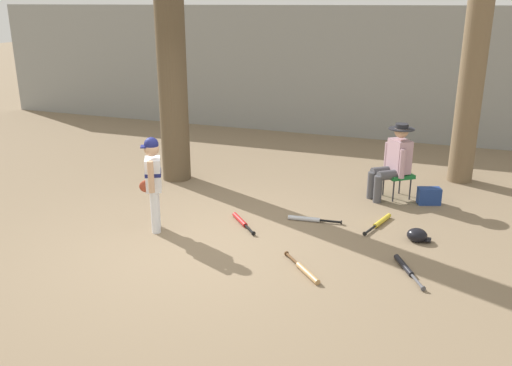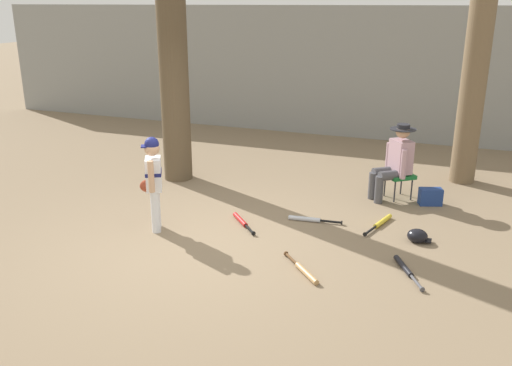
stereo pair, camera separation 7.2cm
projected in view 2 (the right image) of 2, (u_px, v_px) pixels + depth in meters
The scene contains 14 objects.
ground_plane at pixel (202, 246), 6.95m from camera, with size 60.00×60.00×0.00m, color #7F6B51.
concrete_back_wall at pixel (331, 72), 12.42m from camera, with size 18.00×0.36×2.91m, color gray.
tree_near_player at pixel (173, 59), 8.98m from camera, with size 0.70×0.70×4.84m.
tree_behind_spectator at pixel (477, 59), 8.81m from camera, with size 0.64×0.64×4.84m.
young_ballplayer at pixel (153, 178), 7.25m from camera, with size 0.49×0.53×1.31m.
folding_stool at pixel (399, 176), 8.54m from camera, with size 0.56×0.56×0.41m.
seated_spectator at pixel (395, 160), 8.43m from camera, with size 0.65×0.61×1.20m.
handbag_beside_stool at pixel (430, 197), 8.34m from camera, with size 0.34×0.18×0.26m, color navy.
bat_black_composite at pixel (405, 269), 6.30m from camera, with size 0.42×0.73×0.07m.
bat_aluminum_silver at pixel (309, 219), 7.72m from camera, with size 0.77×0.14×0.07m.
bat_yellow_trainer at pixel (381, 223), 7.61m from camera, with size 0.28×0.81×0.07m.
bat_red_barrel at pixel (242, 221), 7.66m from camera, with size 0.55×0.59×0.07m.
bat_wood_tan at pixel (304, 271), 6.24m from camera, with size 0.60×0.62×0.07m.
batting_helmet_black at pixel (418, 236), 7.07m from camera, with size 0.31×0.24×0.18m.
Camera 2 is at (2.94, -5.65, 2.98)m, focal length 38.04 mm.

